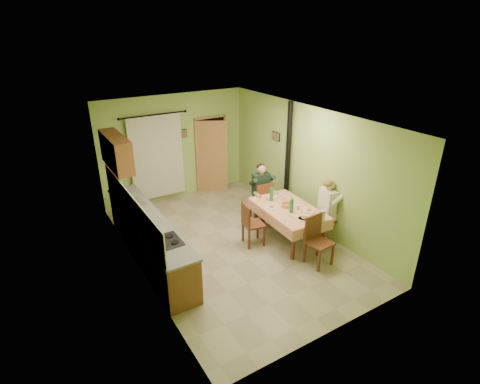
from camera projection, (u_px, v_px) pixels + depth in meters
floor at (233, 244)px, 8.17m from camera, size 4.00×6.00×0.01m
room_shell at (232, 166)px, 7.43m from camera, size 4.04×6.04×2.82m
kitchen_run at (149, 238)px, 7.47m from camera, size 0.64×3.64×1.56m
upper_cabinets at (116, 152)px, 7.83m from camera, size 0.35×1.40×0.70m
curtain at (157, 157)px, 9.65m from camera, size 1.70×0.07×2.22m
doorway at (212, 155)px, 10.47m from camera, size 0.96×0.45×2.15m
dining_table at (288, 223)px, 8.25m from camera, size 1.12×1.79×0.76m
tableware at (292, 207)px, 7.99m from camera, size 0.83×1.66×0.33m
chair_far at (261, 208)px, 9.11m from camera, size 0.50×0.50×1.00m
chair_near at (318, 250)px, 7.41m from camera, size 0.48×0.48×1.01m
chair_right at (327, 226)px, 8.30m from camera, size 0.48×0.48×0.98m
chair_left at (253, 232)px, 8.08m from camera, size 0.48×0.48×0.97m
man_far at (262, 186)px, 8.88m from camera, size 0.62×0.52×1.39m
man_right at (329, 202)px, 8.06m from camera, size 0.51×0.62×1.39m
stove_flue at (287, 175)px, 9.13m from camera, size 0.24×0.24×2.80m
picture_back at (183, 134)px, 9.89m from camera, size 0.19×0.03×0.23m
picture_right at (276, 136)px, 9.29m from camera, size 0.03×0.31×0.21m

